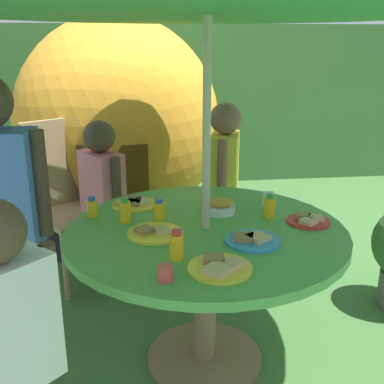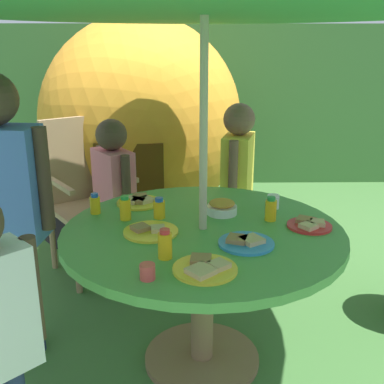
# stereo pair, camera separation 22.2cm
# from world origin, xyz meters

# --- Properties ---
(ground_plane) EXTENTS (10.00, 10.00, 0.02)m
(ground_plane) POSITION_xyz_m (0.00, 0.00, -0.01)
(ground_plane) COLOR #3D6B33
(hedge_backdrop) EXTENTS (9.00, 0.70, 1.71)m
(hedge_backdrop) POSITION_xyz_m (0.00, 3.44, 0.86)
(hedge_backdrop) COLOR #33602D
(hedge_backdrop) RESTS_ON ground_plane
(garden_table) EXTENTS (1.30, 1.30, 0.72)m
(garden_table) POSITION_xyz_m (0.00, 0.00, 0.59)
(garden_table) COLOR brown
(garden_table) RESTS_ON ground_plane
(wooden_chair) EXTENTS (0.66, 0.65, 1.05)m
(wooden_chair) POSITION_xyz_m (-0.77, 1.06, 0.58)
(wooden_chair) COLOR tan
(wooden_chair) RESTS_ON ground_plane
(dome_tent) EXTENTS (1.84, 1.84, 1.76)m
(dome_tent) POSITION_xyz_m (-0.45, 1.99, 0.87)
(dome_tent) COLOR orange
(dome_tent) RESTS_ON ground_plane
(child_in_yellow_shirt) EXTENTS (0.25, 0.39, 1.18)m
(child_in_yellow_shirt) POSITION_xyz_m (0.26, 0.91, 0.75)
(child_in_yellow_shirt) COLOR navy
(child_in_yellow_shirt) RESTS_ON ground_plane
(child_in_pink_shirt) EXTENTS (0.29, 0.33, 1.11)m
(child_in_pink_shirt) POSITION_xyz_m (-0.52, 0.75, 0.71)
(child_in_pink_shirt) COLOR brown
(child_in_pink_shirt) RESTS_ON ground_plane
(child_in_blue_shirt) EXTENTS (0.48, 0.24, 1.42)m
(child_in_blue_shirt) POSITION_xyz_m (-0.94, 0.10, 0.91)
(child_in_blue_shirt) COLOR navy
(child_in_blue_shirt) RESTS_ON ground_plane
(snack_bowl) EXTENTS (0.15, 0.15, 0.07)m
(snack_bowl) POSITION_xyz_m (0.10, 0.19, 0.75)
(snack_bowl) COLOR white
(snack_bowl) RESTS_ON garden_table
(plate_back_edge) EXTENTS (0.21, 0.21, 0.03)m
(plate_back_edge) POSITION_xyz_m (0.49, 0.01, 0.73)
(plate_back_edge) COLOR red
(plate_back_edge) RESTS_ON garden_table
(plate_far_left) EXTENTS (0.25, 0.25, 0.03)m
(plate_far_left) POSITION_xyz_m (-0.24, -0.05, 0.73)
(plate_far_left) COLOR yellow
(plate_far_left) RESTS_ON garden_table
(plate_mid_left) EXTENTS (0.24, 0.24, 0.03)m
(plate_mid_left) POSITION_xyz_m (0.18, -0.18, 0.73)
(plate_mid_left) COLOR #338CD8
(plate_mid_left) RESTS_ON garden_table
(plate_far_right) EXTENTS (0.25, 0.25, 0.03)m
(plate_far_right) POSITION_xyz_m (-0.01, -0.41, 0.73)
(plate_far_right) COLOR yellow
(plate_far_right) RESTS_ON garden_table
(plate_mid_right) EXTENTS (0.24, 0.24, 0.03)m
(plate_mid_right) POSITION_xyz_m (-0.33, 0.35, 0.73)
(plate_mid_right) COLOR yellow
(plate_mid_right) RESTS_ON garden_table
(juice_bottle_near_left) EXTENTS (0.05, 0.05, 0.10)m
(juice_bottle_near_left) POSITION_xyz_m (-0.53, 0.21, 0.77)
(juice_bottle_near_left) COLOR yellow
(juice_bottle_near_left) RESTS_ON garden_table
(juice_bottle_near_right) EXTENTS (0.05, 0.05, 0.12)m
(juice_bottle_near_right) POSITION_xyz_m (-0.37, 0.12, 0.78)
(juice_bottle_near_right) COLOR yellow
(juice_bottle_near_right) RESTS_ON garden_table
(juice_bottle_center_front) EXTENTS (0.05, 0.05, 0.12)m
(juice_bottle_center_front) POSITION_xyz_m (0.33, 0.10, 0.78)
(juice_bottle_center_front) COLOR yellow
(juice_bottle_center_front) RESTS_ON garden_table
(juice_bottle_center_back) EXTENTS (0.06, 0.06, 0.12)m
(juice_bottle_center_back) POSITION_xyz_m (-0.16, -0.30, 0.78)
(juice_bottle_center_back) COLOR yellow
(juice_bottle_center_back) RESTS_ON garden_table
(juice_bottle_front_edge) EXTENTS (0.06, 0.06, 0.10)m
(juice_bottle_front_edge) POSITION_xyz_m (-0.21, 0.14, 0.77)
(juice_bottle_front_edge) COLOR yellow
(juice_bottle_front_edge) RESTS_ON garden_table
(cup_near) EXTENTS (0.06, 0.06, 0.06)m
(cup_near) POSITION_xyz_m (-0.22, -0.47, 0.75)
(cup_near) COLOR #E04C47
(cup_near) RESTS_ON garden_table
(cup_far) EXTENTS (0.06, 0.06, 0.07)m
(cup_far) POSITION_xyz_m (0.37, 0.27, 0.76)
(cup_far) COLOR white
(cup_far) RESTS_ON garden_table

